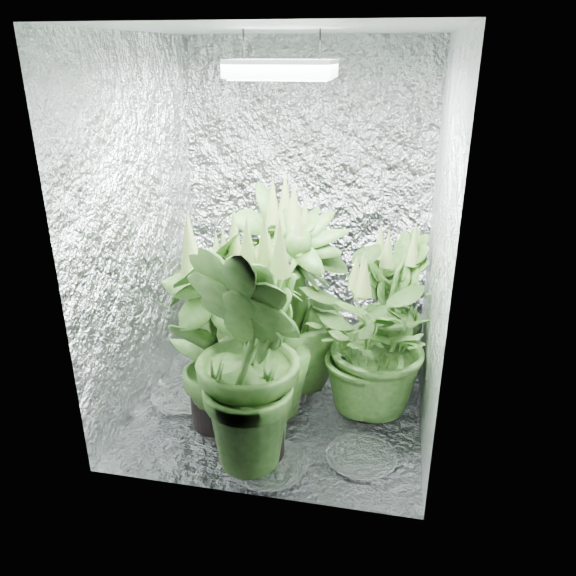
# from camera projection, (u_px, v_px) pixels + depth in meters

# --- Properties ---
(ground) EXTENTS (1.60, 1.60, 0.00)m
(ground) POSITION_uv_depth(u_px,v_px,m) (283.00, 398.00, 3.34)
(ground) COLOR silver
(ground) RESTS_ON ground
(walls) EXTENTS (1.62, 1.62, 2.00)m
(walls) POSITION_uv_depth(u_px,v_px,m) (282.00, 238.00, 2.95)
(walls) COLOR silver
(walls) RESTS_ON ground
(ceiling) EXTENTS (1.60, 1.60, 0.01)m
(ceiling) POSITION_uv_depth(u_px,v_px,m) (281.00, 28.00, 2.56)
(ceiling) COLOR silver
(ceiling) RESTS_ON walls
(grow_lamp) EXTENTS (0.50, 0.30, 0.22)m
(grow_lamp) POSITION_uv_depth(u_px,v_px,m) (281.00, 69.00, 2.63)
(grow_lamp) COLOR gray
(grow_lamp) RESTS_ON ceiling
(plant_a) EXTENTS (0.87, 0.87, 0.83)m
(plant_a) POSITION_uv_depth(u_px,v_px,m) (229.00, 292.00, 3.82)
(plant_a) COLOR black
(plant_a) RESTS_ON ground
(plant_b) EXTENTS (0.85, 0.85, 1.25)m
(plant_b) POSITION_uv_depth(u_px,v_px,m) (278.00, 282.00, 3.50)
(plant_b) COLOR black
(plant_b) RESTS_ON ground
(plant_c) EXTENTS (0.54, 0.54, 0.99)m
(plant_c) POSITION_uv_depth(u_px,v_px,m) (391.00, 307.00, 3.45)
(plant_c) COLOR black
(plant_c) RESTS_ON ground
(plant_d) EXTENTS (0.76, 0.76, 1.06)m
(plant_d) POSITION_uv_depth(u_px,v_px,m) (262.00, 337.00, 3.01)
(plant_d) COLOR black
(plant_d) RESTS_ON ground
(plant_e) EXTENTS (0.93, 0.93, 0.95)m
(plant_e) POSITION_uv_depth(u_px,v_px,m) (372.00, 341.00, 3.04)
(plant_e) COLOR black
(plant_e) RESTS_ON ground
(plant_f) EXTENTS (0.77, 0.77, 1.20)m
(plant_f) POSITION_uv_depth(u_px,v_px,m) (214.00, 332.00, 2.91)
(plant_f) COLOR black
(plant_f) RESTS_ON ground
(plant_g) EXTENTS (0.89, 0.89, 1.26)m
(plant_g) POSITION_uv_depth(u_px,v_px,m) (252.00, 358.00, 2.61)
(plant_g) COLOR black
(plant_g) RESTS_ON ground
(plant_h) EXTENTS (0.78, 0.78, 1.14)m
(plant_h) POSITION_uv_depth(u_px,v_px,m) (295.00, 305.00, 3.29)
(plant_h) COLOR black
(plant_h) RESTS_ON ground
(circulation_fan) EXTENTS (0.18, 0.36, 0.41)m
(circulation_fan) POSITION_uv_depth(u_px,v_px,m) (386.00, 334.00, 3.72)
(circulation_fan) COLOR black
(circulation_fan) RESTS_ON ground
(plant_label) EXTENTS (0.05, 0.03, 0.07)m
(plant_label) POSITION_uv_depth(u_px,v_px,m) (265.00, 415.00, 2.68)
(plant_label) COLOR white
(plant_label) RESTS_ON plant_g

